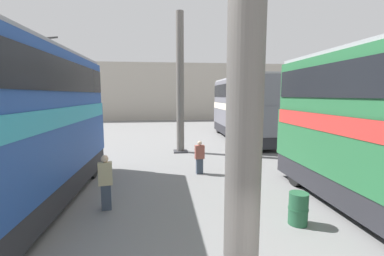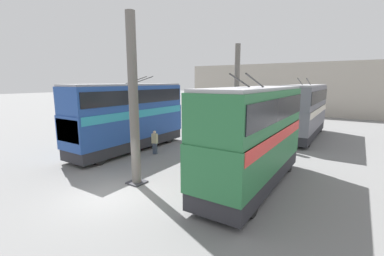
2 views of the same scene
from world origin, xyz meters
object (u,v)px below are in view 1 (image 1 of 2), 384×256
(bus_left_far, at_px, (242,105))
(person_by_right_row, at_px, (106,181))
(person_aisle_midway, at_px, (200,157))
(oil_drum, at_px, (298,209))
(bus_right_far, at_px, (16,119))

(bus_left_far, height_order, person_by_right_row, bus_left_far)
(person_aisle_midway, xyz_separation_m, oil_drum, (-4.95, -2.10, -0.35))
(bus_right_far, bearing_deg, oil_drum, -99.74)
(person_aisle_midway, xyz_separation_m, person_by_right_row, (-3.41, 3.45, 0.14))
(person_by_right_row, height_order, oil_drum, person_by_right_row)
(bus_left_far, relative_size, bus_right_far, 1.03)
(person_aisle_midway, distance_m, oil_drum, 5.38)
(bus_left_far, distance_m, person_aisle_midway, 10.12)
(bus_right_far, bearing_deg, bus_left_far, -40.47)
(bus_right_far, distance_m, oil_drum, 8.41)
(bus_left_far, distance_m, oil_drum, 14.13)
(bus_right_far, xyz_separation_m, oil_drum, (-1.36, -7.93, -2.47))
(bus_right_far, bearing_deg, person_by_right_row, -85.77)
(person_by_right_row, bearing_deg, bus_right_far, 83.42)
(bus_left_far, xyz_separation_m, bus_right_far, (-12.32, 10.51, 0.08))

